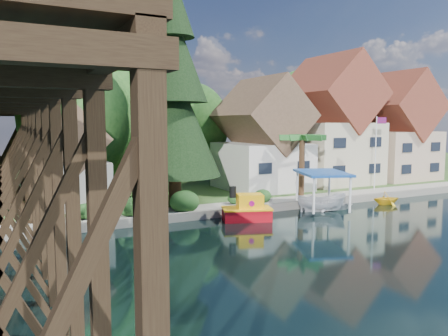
{
  "coord_description": "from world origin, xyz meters",
  "views": [
    {
      "loc": [
        -15.74,
        -20.7,
        7.06
      ],
      "look_at": [
        -2.23,
        6.0,
        3.91
      ],
      "focal_mm": 35.0,
      "sensor_mm": 36.0,
      "label": 1
    }
  ],
  "objects": [
    {
      "name": "boat_yellow",
      "position": [
        13.49,
        6.07,
        0.63
      ],
      "size": [
        2.83,
        2.59,
        1.27
      ],
      "primitive_type": "imported",
      "rotation": [
        0.0,
        0.0,
        1.33
      ],
      "color": "yellow",
      "rests_on": "ground"
    },
    {
      "name": "flagpole",
      "position": [
        16.49,
        10.21,
        4.87
      ],
      "size": [
        1.1,
        0.28,
        7.13
      ],
      "color": "white",
      "rests_on": "bank"
    },
    {
      "name": "tugboat",
      "position": [
        -0.27,
        6.14,
        0.76
      ],
      "size": [
        3.95,
        2.98,
        2.55
      ],
      "color": "#B10B16",
      "rests_on": "ground"
    },
    {
      "name": "house_center",
      "position": [
        16.0,
        16.5,
        6.42
      ],
      "size": [
        8.65,
        9.18,
        13.89
      ],
      "color": "#BBAF92",
      "rests_on": "bank"
    },
    {
      "name": "shed",
      "position": [
        -11.0,
        14.5,
        3.83
      ],
      "size": [
        5.09,
        5.4,
        7.85
      ],
      "color": "beige",
      "rests_on": "bank"
    },
    {
      "name": "conifer",
      "position": [
        -3.45,
        12.41,
        9.28
      ],
      "size": [
        7.41,
        7.41,
        18.24
      ],
      "color": "#382314",
      "rests_on": "bank"
    },
    {
      "name": "bank",
      "position": [
        0.0,
        34.0,
        0.25
      ],
      "size": [
        140.0,
        52.0,
        0.5
      ],
      "primitive_type": "cube",
      "color": "#2B4F1F",
      "rests_on": "ground"
    },
    {
      "name": "bg_trees",
      "position": [
        1.0,
        21.25,
        7.29
      ],
      "size": [
        49.9,
        13.3,
        10.57
      ],
      "color": "#382314",
      "rests_on": "bank"
    },
    {
      "name": "boat_canopy",
      "position": [
        6.55,
        6.18,
        1.37
      ],
      "size": [
        4.9,
        5.82,
        3.19
      ],
      "color": "silver",
      "rests_on": "ground"
    },
    {
      "name": "house_left",
      "position": [
        7.0,
        16.0,
        5.14
      ],
      "size": [
        7.64,
        8.64,
        11.02
      ],
      "color": "beige",
      "rests_on": "bank"
    },
    {
      "name": "ground",
      "position": [
        0.0,
        0.0,
        0.0
      ],
      "size": [
        140.0,
        140.0,
        0.0
      ],
      "primitive_type": "plane",
      "color": "black",
      "rests_on": "ground"
    },
    {
      "name": "seawall",
      "position": [
        4.0,
        8.0,
        0.31
      ],
      "size": [
        60.0,
        0.4,
        0.62
      ],
      "primitive_type": "cube",
      "color": "slate",
      "rests_on": "ground"
    },
    {
      "name": "promenade",
      "position": [
        6.0,
        9.3,
        0.53
      ],
      "size": [
        50.0,
        2.6,
        0.06
      ],
      "primitive_type": "cube",
      "color": "gray",
      "rests_on": "bank"
    },
    {
      "name": "palm_tree",
      "position": [
        7.86,
        10.62,
        5.56
      ],
      "size": [
        4.34,
        4.34,
        5.79
      ],
      "color": "#382314",
      "rests_on": "bank"
    },
    {
      "name": "boat_white_a",
      "position": [
        7.86,
        6.63,
        0.39
      ],
      "size": [
        4.44,
        3.76,
        0.78
      ],
      "primitive_type": "imported",
      "rotation": [
        0.0,
        0.0,
        1.25
      ],
      "color": "silver",
      "rests_on": "ground"
    },
    {
      "name": "shrubs",
      "position": [
        -4.6,
        9.26,
        1.23
      ],
      "size": [
        15.76,
        2.47,
        1.7
      ],
      "color": "#174118",
      "rests_on": "bank"
    },
    {
      "name": "house_right",
      "position": [
        25.0,
        16.0,
        5.78
      ],
      "size": [
        8.15,
        8.64,
        12.45
      ],
      "color": "tan",
      "rests_on": "bank"
    }
  ]
}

